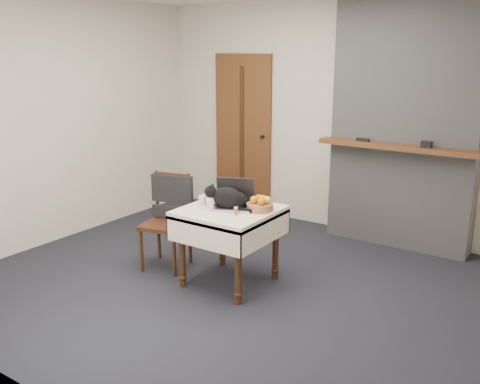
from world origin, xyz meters
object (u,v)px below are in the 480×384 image
object	(u,v)px
fruit_basket	(260,205)
cream_jar	(202,200)
laptop	(234,200)
pill_bottle	(236,211)
chair	(169,207)
side_table	(229,221)
door	(243,134)
cat	(228,198)

from	to	relation	value
fruit_basket	cream_jar	bearing A→B (deg)	-165.64
cream_jar	laptop	bearing A→B (deg)	17.85
pill_bottle	fruit_basket	distance (m)	0.25
cream_jar	chair	distance (m)	0.49
cream_jar	pill_bottle	bearing A→B (deg)	-11.94
laptop	cream_jar	bearing A→B (deg)	173.86
side_table	fruit_basket	distance (m)	0.32
door	chair	bearing A→B (deg)	-76.79
side_table	laptop	size ratio (longest dim) A/B	1.82
door	pill_bottle	distance (m)	2.51
laptop	chair	xyz separation A→B (m)	(-0.74, -0.03, -0.18)
side_table	chair	world-z (taller)	chair
pill_bottle	fruit_basket	world-z (taller)	fruit_basket
door	pill_bottle	xyz separation A→B (m)	(1.34, -2.10, -0.26)
side_table	pill_bottle	size ratio (longest dim) A/B	11.37
cat	chair	size ratio (longest dim) A/B	0.51
chair	laptop	bearing A→B (deg)	-12.09
cat	fruit_basket	world-z (taller)	cat
chair	side_table	bearing A→B (deg)	-17.23
chair	pill_bottle	bearing A→B (deg)	-24.07
side_table	laptop	bearing A→B (deg)	87.78
laptop	cat	xyz separation A→B (m)	(-0.01, -0.07, 0.03)
door	pill_bottle	world-z (taller)	door
door	cat	distance (m)	2.32
door	cream_jar	size ratio (longest dim) A/B	24.70
cream_jar	fruit_basket	size ratio (longest dim) A/B	0.35
side_table	chair	distance (m)	0.74
pill_bottle	fruit_basket	bearing A→B (deg)	66.25
side_table	fruit_basket	size ratio (longest dim) A/B	3.42
laptop	cream_jar	xyz separation A→B (m)	(-0.28, -0.09, -0.02)
cream_jar	fruit_basket	distance (m)	0.55
laptop	pill_bottle	bearing A→B (deg)	-74.74
side_table	chair	xyz separation A→B (m)	(-0.74, 0.04, -0.01)
cat	laptop	bearing A→B (deg)	60.98
cat	side_table	bearing A→B (deg)	5.38
cat	cream_jar	size ratio (longest dim) A/B	5.76
side_table	cat	size ratio (longest dim) A/B	1.67
door	side_table	world-z (taller)	door
laptop	cream_jar	size ratio (longest dim) A/B	5.28
laptop	cream_jar	distance (m)	0.30
laptop	fruit_basket	bearing A→B (deg)	-13.73
cream_jar	cat	bearing A→B (deg)	4.32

